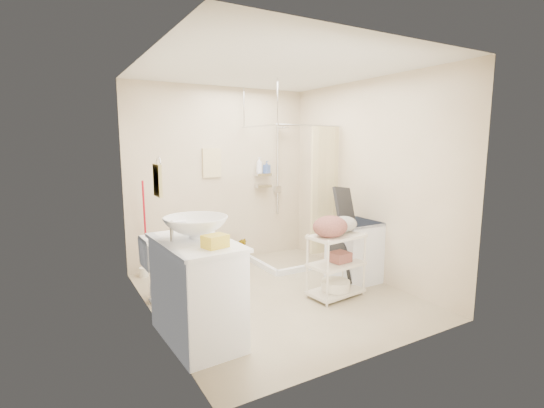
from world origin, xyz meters
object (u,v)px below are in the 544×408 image
at_px(vanity, 196,290).
at_px(laundry_rack, 336,260).
at_px(washing_machine, 354,251).
at_px(toilet, 176,266).

height_order(vanity, laundry_rack, vanity).
bearing_deg(washing_machine, toilet, 164.89).
bearing_deg(vanity, washing_machine, 8.43).
relative_size(toilet, washing_machine, 0.96).
xyz_separation_m(toilet, laundry_rack, (1.63, -0.89, 0.07)).
height_order(vanity, toilet, vanity).
bearing_deg(laundry_rack, toilet, 144.93).
distance_m(toilet, laundry_rack, 1.86).
bearing_deg(laundry_rack, washing_machine, 22.55).
distance_m(washing_machine, laundry_rack, 0.63).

